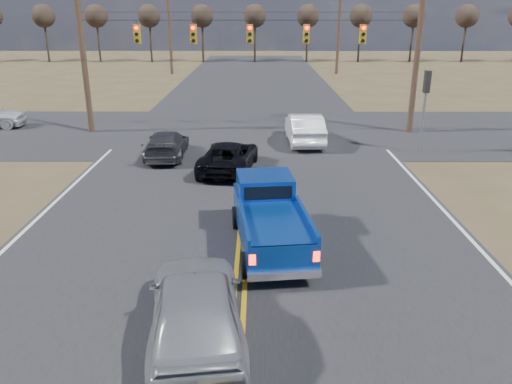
{
  "coord_description": "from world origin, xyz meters",
  "views": [
    {
      "loc": [
        0.45,
        -9.74,
        6.42
      ],
      "look_at": [
        0.39,
        3.84,
        1.5
      ],
      "focal_mm": 35.0,
      "sensor_mm": 36.0,
      "label": 1
    }
  ],
  "objects_px": {
    "silver_suv": "(196,308)",
    "pickup_truck": "(270,218)",
    "white_car_queue": "(304,128)",
    "dgrey_car_queue": "(167,144)",
    "black_suv": "(229,156)"
  },
  "relations": [
    {
      "from": "silver_suv",
      "to": "dgrey_car_queue",
      "type": "relative_size",
      "value": 1.11
    },
    {
      "from": "silver_suv",
      "to": "white_car_queue",
      "type": "distance_m",
      "value": 17.01
    },
    {
      "from": "black_suv",
      "to": "dgrey_car_queue",
      "type": "distance_m",
      "value": 3.67
    },
    {
      "from": "silver_suv",
      "to": "white_car_queue",
      "type": "bearing_deg",
      "value": -110.06
    },
    {
      "from": "dgrey_car_queue",
      "to": "pickup_truck",
      "type": "bearing_deg",
      "value": 114.59
    },
    {
      "from": "black_suv",
      "to": "white_car_queue",
      "type": "xyz_separation_m",
      "value": [
        3.63,
        4.8,
        0.14
      ]
    },
    {
      "from": "silver_suv",
      "to": "pickup_truck",
      "type": "bearing_deg",
      "value": -117.13
    },
    {
      "from": "dgrey_car_queue",
      "to": "black_suv",
      "type": "bearing_deg",
      "value": 143.81
    },
    {
      "from": "silver_suv",
      "to": "white_car_queue",
      "type": "xyz_separation_m",
      "value": [
        3.63,
        16.61,
        -0.03
      ]
    },
    {
      "from": "white_car_queue",
      "to": "dgrey_car_queue",
      "type": "xyz_separation_m",
      "value": [
        -6.65,
        -2.7,
        -0.16
      ]
    },
    {
      "from": "white_car_queue",
      "to": "silver_suv",
      "type": "bearing_deg",
      "value": 75.68
    },
    {
      "from": "pickup_truck",
      "to": "silver_suv",
      "type": "bearing_deg",
      "value": -116.13
    },
    {
      "from": "pickup_truck",
      "to": "silver_suv",
      "type": "xyz_separation_m",
      "value": [
        -1.58,
        -4.49,
        -0.08
      ]
    },
    {
      "from": "pickup_truck",
      "to": "dgrey_car_queue",
      "type": "bearing_deg",
      "value": 109.28
    },
    {
      "from": "pickup_truck",
      "to": "silver_suv",
      "type": "distance_m",
      "value": 4.76
    }
  ]
}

